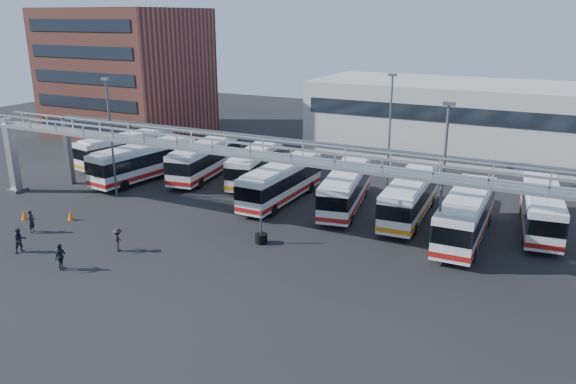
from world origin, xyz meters
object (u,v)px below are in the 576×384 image
at_px(pedestrian_a, 31,221).
at_px(cone_right, 71,215).
at_px(bus_0, 126,148).
at_px(bus_2, 205,158).
at_px(pedestrian_c, 118,240).
at_px(pedestrian_d, 60,257).
at_px(light_pole_left, 111,131).
at_px(tire_stack, 261,237).
at_px(bus_3, 256,163).
at_px(light_pole_mid, 443,175).
at_px(bus_8, 542,208).
at_px(light_pole_back, 390,124).
at_px(bus_4, 281,181).
at_px(bus_1, 145,160).
at_px(bus_5, 346,188).
at_px(cone_left, 24,215).
at_px(bus_6, 410,196).
at_px(bus_7, 466,214).
at_px(pedestrian_b, 20,240).

height_order(pedestrian_a, cone_right, pedestrian_a).
distance_m(bus_0, bus_2, 10.09).
relative_size(pedestrian_c, pedestrian_d, 0.93).
bearing_deg(light_pole_left, tire_stack, -11.96).
distance_m(bus_3, pedestrian_c, 18.51).
bearing_deg(bus_3, bus_2, 177.42).
distance_m(light_pole_mid, bus_8, 11.04).
xyz_separation_m(light_pole_back, bus_3, (-11.40, -4.55, -3.96)).
distance_m(bus_4, pedestrian_d, 18.98).
bearing_deg(bus_2, light_pole_left, -120.52).
height_order(bus_1, pedestrian_d, bus_1).
relative_size(bus_3, bus_4, 0.99).
height_order(bus_5, cone_right, bus_5).
xyz_separation_m(bus_3, cone_left, (-10.77, -17.16, -1.40)).
bearing_deg(light_pole_left, bus_1, 102.85).
bearing_deg(tire_stack, bus_6, 51.06).
distance_m(light_pole_left, bus_4, 15.01).
distance_m(bus_3, bus_7, 21.12).
bearing_deg(pedestrian_d, bus_0, 15.50).
height_order(bus_6, pedestrian_d, bus_6).
bearing_deg(pedestrian_d, pedestrian_c, -34.14).
xyz_separation_m(light_pole_mid, bus_4, (-14.46, 6.15, -3.91)).
bearing_deg(pedestrian_c, light_pole_left, 9.62).
relative_size(bus_3, bus_7, 0.96).
distance_m(bus_3, pedestrian_a, 20.37).
xyz_separation_m(bus_0, tire_stack, (23.19, -12.16, -1.40)).
xyz_separation_m(light_pole_back, bus_8, (13.49, -6.27, -3.95)).
bearing_deg(bus_6, pedestrian_a, -150.06).
height_order(light_pole_mid, bus_3, light_pole_mid).
bearing_deg(bus_1, bus_6, 9.16).
bearing_deg(bus_6, pedestrian_c, -139.03).
relative_size(bus_1, bus_5, 1.08).
xyz_separation_m(bus_5, pedestrian_d, (-11.38, -18.84, -0.91)).
bearing_deg(bus_2, pedestrian_a, -107.45).
distance_m(light_pole_left, light_pole_mid, 28.02).
bearing_deg(light_pole_left, bus_0, 127.61).
distance_m(bus_1, bus_3, 10.67).
distance_m(pedestrian_c, pedestrian_d, 3.98).
bearing_deg(cone_right, pedestrian_c, -20.60).
bearing_deg(bus_6, bus_8, 6.83).
relative_size(bus_0, bus_1, 0.95).
relative_size(bus_8, cone_left, 14.89).
bearing_deg(tire_stack, light_pole_left, 168.04).
bearing_deg(bus_4, pedestrian_d, -108.05).
relative_size(bus_0, tire_stack, 4.50).
distance_m(bus_6, pedestrian_b, 27.99).
relative_size(bus_2, bus_7, 1.02).
height_order(pedestrian_d, cone_right, pedestrian_d).
relative_size(light_pole_back, bus_0, 0.92).
bearing_deg(light_pole_mid, cone_left, -167.47).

